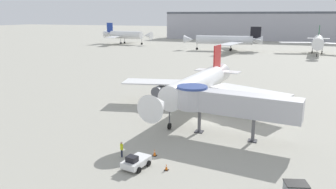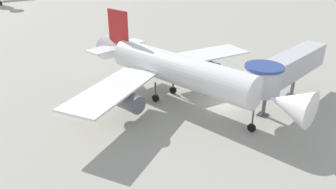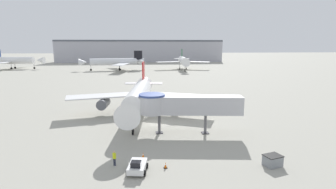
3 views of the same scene
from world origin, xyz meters
name	(u,v)px [view 1 (image 1 of 3)]	position (x,y,z in m)	size (l,w,h in m)	color
ground_plane	(204,121)	(0.00, 0.00, 0.00)	(800.00, 800.00, 0.00)	#9E9B8E
main_airplane	(197,85)	(-2.53, 5.08, 4.22)	(29.72, 29.60, 9.99)	white
jet_bridge	(226,102)	(4.17, -5.53, 4.63)	(16.11, 5.14, 6.31)	#B7B7BC
pushback_tug_white	(136,162)	(-2.90, -17.79, 0.68)	(2.50, 3.50, 1.54)	silver
traffic_cone_near_nose	(155,153)	(-2.19, -14.37, 0.38)	(0.49, 0.49, 0.80)	black
traffic_cone_apron_front	(166,167)	(0.30, -17.22, 0.34)	(0.43, 0.43, 0.71)	black
ground_crew_marshaller	(122,148)	(-5.53, -15.94, 1.04)	(0.40, 0.36, 1.81)	#1E2338
background_jet_blue_tail	(125,35)	(-72.85, 115.50, 4.93)	(30.11, 30.21, 11.26)	white
background_jet_green_tail	(318,42)	(22.18, 99.65, 4.95)	(30.63, 28.83, 11.32)	white
background_jet_black_tail	(226,40)	(-15.23, 100.74, 4.62)	(34.91, 39.01, 10.55)	silver
terminal_building	(270,26)	(-0.73, 175.00, 8.72)	(131.03, 24.63, 17.42)	#A8A8B2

